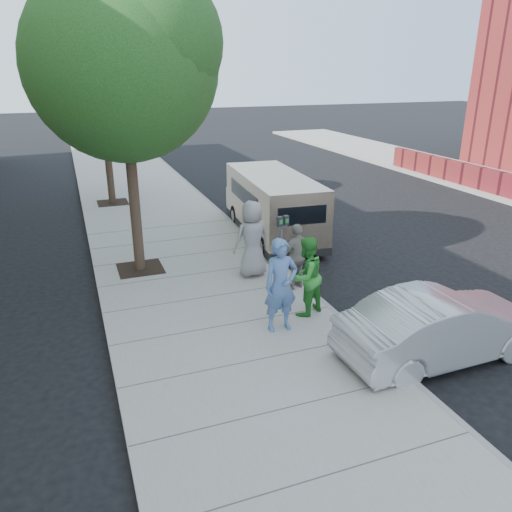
# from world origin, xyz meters

# --- Properties ---
(ground) EXTENTS (120.00, 120.00, 0.00)m
(ground) POSITION_xyz_m (0.00, 0.00, 0.00)
(ground) COLOR black
(ground) RESTS_ON ground
(sidewalk) EXTENTS (5.00, 60.00, 0.15)m
(sidewalk) POSITION_xyz_m (-1.00, 0.00, 0.07)
(sidewalk) COLOR gray
(sidewalk) RESTS_ON ground
(curb_face) EXTENTS (0.12, 60.00, 0.16)m
(curb_face) POSITION_xyz_m (1.44, 0.00, 0.07)
(curb_face) COLOR gray
(curb_face) RESTS_ON ground
(tree_near) EXTENTS (4.62, 4.60, 7.53)m
(tree_near) POSITION_xyz_m (-2.25, 2.40, 5.55)
(tree_near) COLOR black
(tree_near) RESTS_ON sidewalk
(tree_far) EXTENTS (3.92, 3.80, 6.49)m
(tree_far) POSITION_xyz_m (-2.25, 10.00, 4.88)
(tree_far) COLOR black
(tree_far) RESTS_ON sidewalk
(parking_meter) EXTENTS (0.34, 0.18, 1.59)m
(parking_meter) POSITION_xyz_m (1.20, 0.72, 1.30)
(parking_meter) COLOR gray
(parking_meter) RESTS_ON sidewalk
(van) EXTENTS (2.29, 5.76, 2.09)m
(van) POSITION_xyz_m (2.31, 4.10, 1.11)
(van) COLOR beige
(van) RESTS_ON ground
(sedan) EXTENTS (4.20, 1.55, 1.37)m
(sedan) POSITION_xyz_m (2.51, -3.94, 0.69)
(sedan) COLOR #AEB0B5
(sedan) RESTS_ON ground
(person_officer) EXTENTS (0.73, 0.48, 1.99)m
(person_officer) POSITION_xyz_m (-0.03, -2.04, 1.14)
(person_officer) COLOR #5073AB
(person_officer) RESTS_ON sidewalk
(person_green_shirt) EXTENTS (1.07, 0.97, 1.79)m
(person_green_shirt) POSITION_xyz_m (0.77, -1.58, 1.05)
(person_green_shirt) COLOR green
(person_green_shirt) RESTS_ON sidewalk
(person_gray_shirt) EXTENTS (1.05, 0.75, 2.01)m
(person_gray_shirt) POSITION_xyz_m (0.43, 0.90, 1.16)
(person_gray_shirt) COLOR gray
(person_gray_shirt) RESTS_ON sidewalk
(person_striped_polo) EXTENTS (1.04, 0.61, 1.66)m
(person_striped_polo) POSITION_xyz_m (1.18, -0.24, 0.98)
(person_striped_polo) COLOR gray
(person_striped_polo) RESTS_ON sidewalk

